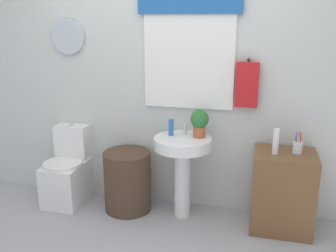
{
  "coord_description": "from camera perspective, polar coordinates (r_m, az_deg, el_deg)",
  "views": [
    {
      "loc": [
        0.85,
        -2.3,
        1.81
      ],
      "look_at": [
        0.08,
        0.8,
        0.89
      ],
      "focal_mm": 39.97,
      "sensor_mm": 36.0,
      "label": 1
    }
  ],
  "objects": [
    {
      "name": "wooden_cabinet",
      "position": [
        3.48,
        17.04,
        -9.48
      ],
      "size": [
        0.52,
        0.44,
        0.71
      ],
      "primitive_type": "cube",
      "color": "brown",
      "rests_on": "ground_plane"
    },
    {
      "name": "potted_plant",
      "position": [
        3.37,
        4.83,
        0.67
      ],
      "size": [
        0.17,
        0.17,
        0.25
      ],
      "color": "#AD5B38",
      "rests_on": "pedestal_sink"
    },
    {
      "name": "toilet",
      "position": [
        3.97,
        -14.97,
        -6.92
      ],
      "size": [
        0.38,
        0.51,
        0.79
      ],
      "color": "white",
      "rests_on": "ground_plane"
    },
    {
      "name": "laundry_hamper",
      "position": [
        3.69,
        -6.18,
        -8.33
      ],
      "size": [
        0.45,
        0.45,
        0.59
      ],
      "primitive_type": "cylinder",
      "color": "#4C3828",
      "rests_on": "ground_plane"
    },
    {
      "name": "back_wall",
      "position": [
        3.58,
        0.17,
        7.91
      ],
      "size": [
        4.4,
        0.18,
        2.6
      ],
      "color": "silver",
      "rests_on": "ground_plane"
    },
    {
      "name": "lotion_bottle",
      "position": [
        3.27,
        16.12,
        -2.27
      ],
      "size": [
        0.05,
        0.05,
        0.22
      ],
      "primitive_type": "cylinder",
      "color": "white",
      "rests_on": "wooden_cabinet"
    },
    {
      "name": "toothbrush_cup",
      "position": [
        3.35,
        19.14,
        -3.05
      ],
      "size": [
        0.08,
        0.08,
        0.19
      ],
      "color": "silver",
      "rests_on": "wooden_cabinet"
    },
    {
      "name": "pedestal_sink",
      "position": [
        3.44,
        2.22,
        -4.81
      ],
      "size": [
        0.52,
        0.52,
        0.78
      ],
      "color": "white",
      "rests_on": "ground_plane"
    },
    {
      "name": "soap_bottle",
      "position": [
        3.42,
        0.48,
        -0.19
      ],
      "size": [
        0.05,
        0.05,
        0.15
      ],
      "primitive_type": "cylinder",
      "color": "#2D6BB7",
      "rests_on": "pedestal_sink"
    },
    {
      "name": "faucet",
      "position": [
        3.47,
        2.67,
        -0.44
      ],
      "size": [
        0.03,
        0.03,
        0.1
      ],
      "primitive_type": "cylinder",
      "color": "silver",
      "rests_on": "pedestal_sink"
    }
  ]
}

